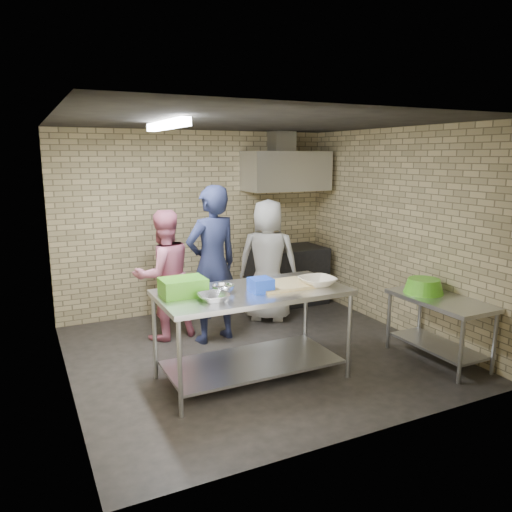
{
  "coord_description": "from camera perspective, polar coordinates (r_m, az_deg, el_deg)",
  "views": [
    {
      "loc": [
        -2.44,
        -5.02,
        2.34
      ],
      "look_at": [
        0.1,
        0.2,
        1.15
      ],
      "focal_mm": 34.6,
      "sensor_mm": 36.0,
      "label": 1
    }
  ],
  "objects": [
    {
      "name": "floor",
      "position": [
        6.05,
        -0.02,
        -11.16
      ],
      "size": [
        4.2,
        4.2,
        0.0
      ],
      "primitive_type": "plane",
      "color": "black",
      "rests_on": "ground"
    },
    {
      "name": "ceiling",
      "position": [
        5.59,
        -0.02,
        15.28
      ],
      "size": [
        4.2,
        4.2,
        0.0
      ],
      "primitive_type": "plane",
      "rotation": [
        3.14,
        0.0,
        0.0
      ],
      "color": "black",
      "rests_on": "ground"
    },
    {
      "name": "back_wall",
      "position": [
        7.5,
        -6.74,
        3.91
      ],
      "size": [
        4.2,
        0.06,
        2.7
      ],
      "primitive_type": "cube",
      "color": "tan",
      "rests_on": "ground"
    },
    {
      "name": "front_wall",
      "position": [
        4.01,
        12.61,
        -3.0
      ],
      "size": [
        4.2,
        0.06,
        2.7
      ],
      "primitive_type": "cube",
      "color": "tan",
      "rests_on": "ground"
    },
    {
      "name": "left_wall",
      "position": [
        5.13,
        -21.64,
        -0.37
      ],
      "size": [
        0.06,
        4.0,
        2.7
      ],
      "primitive_type": "cube",
      "color": "tan",
      "rests_on": "ground"
    },
    {
      "name": "right_wall",
      "position": [
        6.84,
        16.02,
        2.81
      ],
      "size": [
        0.06,
        4.0,
        2.7
      ],
      "primitive_type": "cube",
      "color": "tan",
      "rests_on": "ground"
    },
    {
      "name": "prep_table",
      "position": [
        5.25,
        -0.45,
        -9.08
      ],
      "size": [
        1.95,
        0.98,
        0.98
      ],
      "primitive_type": "cube",
      "color": "silver",
      "rests_on": "floor"
    },
    {
      "name": "side_counter",
      "position": [
        6.1,
        20.32,
        -7.96
      ],
      "size": [
        0.6,
        1.2,
        0.75
      ],
      "primitive_type": "cube",
      "color": "silver",
      "rests_on": "floor"
    },
    {
      "name": "stove",
      "position": [
        7.9,
        3.55,
        -2.28
      ],
      "size": [
        1.2,
        0.7,
        0.9
      ],
      "primitive_type": "cube",
      "color": "black",
      "rests_on": "floor"
    },
    {
      "name": "range_hood",
      "position": [
        7.72,
        3.52,
        9.78
      ],
      "size": [
        1.3,
        0.6,
        0.6
      ],
      "primitive_type": "cube",
      "color": "silver",
      "rests_on": "back_wall"
    },
    {
      "name": "hood_duct",
      "position": [
        7.85,
        3.01,
        13.1
      ],
      "size": [
        0.35,
        0.3,
        0.3
      ],
      "primitive_type": "cube",
      "color": "#A5A8AD",
      "rests_on": "back_wall"
    },
    {
      "name": "wall_shelf",
      "position": [
        8.04,
        4.71,
        8.55
      ],
      "size": [
        0.8,
        0.2,
        0.04
      ],
      "primitive_type": "cube",
      "color": "#3F2B19",
      "rests_on": "back_wall"
    },
    {
      "name": "fluorescent_fixture",
      "position": [
        5.23,
        -10.26,
        14.7
      ],
      "size": [
        0.1,
        1.25,
        0.08
      ],
      "primitive_type": "cube",
      "color": "white",
      "rests_on": "ceiling"
    },
    {
      "name": "green_crate",
      "position": [
        4.93,
        -8.43,
        -3.55
      ],
      "size": [
        0.43,
        0.33,
        0.17
      ],
      "primitive_type": "cube",
      "color": "#429D1D",
      "rests_on": "prep_table"
    },
    {
      "name": "blue_tub",
      "position": [
        5.01,
        0.55,
        -3.38
      ],
      "size": [
        0.22,
        0.22,
        0.14
      ],
      "primitive_type": "cube",
      "color": "blue",
      "rests_on": "prep_table"
    },
    {
      "name": "cutting_board",
      "position": [
        5.23,
        3.11,
        -3.37
      ],
      "size": [
        0.6,
        0.46,
        0.03
      ],
      "primitive_type": "cube",
      "color": "#D9BE7D",
      "rests_on": "prep_table"
    },
    {
      "name": "mixing_bowl_a",
      "position": [
        4.72,
        -4.91,
        -4.79
      ],
      "size": [
        0.31,
        0.31,
        0.07
      ],
      "primitive_type": "imported",
      "rotation": [
        0.0,
        0.0,
        0.02
      ],
      "color": "silver",
      "rests_on": "prep_table"
    },
    {
      "name": "mixing_bowl_b",
      "position": [
        5.01,
        -3.81,
        -3.8
      ],
      "size": [
        0.24,
        0.24,
        0.07
      ],
      "primitive_type": "imported",
      "rotation": [
        0.0,
        0.0,
        0.02
      ],
      "color": "silver",
      "rests_on": "prep_table"
    },
    {
      "name": "ceramic_bowl",
      "position": [
        5.29,
        7.12,
        -2.94
      ],
      "size": [
        0.38,
        0.38,
        0.09
      ],
      "primitive_type": "imported",
      "rotation": [
        0.0,
        0.0,
        0.02
      ],
      "color": "beige",
      "rests_on": "prep_table"
    },
    {
      "name": "green_basin",
      "position": [
        6.12,
        18.81,
        -3.28
      ],
      "size": [
        0.46,
        0.46,
        0.17
      ],
      "primitive_type": null,
      "color": "#59C626",
      "rests_on": "side_counter"
    },
    {
      "name": "bottle_green",
      "position": [
        8.11,
        5.65,
        9.23
      ],
      "size": [
        0.06,
        0.06,
        0.15
      ],
      "primitive_type": "cylinder",
      "color": "green",
      "rests_on": "wall_shelf"
    },
    {
      "name": "man_navy",
      "position": [
        6.2,
        -5.07,
        -0.99
      ],
      "size": [
        0.8,
        0.61,
        1.99
      ],
      "primitive_type": "imported",
      "rotation": [
        0.0,
        0.0,
        3.34
      ],
      "color": "#141833",
      "rests_on": "floor"
    },
    {
      "name": "woman_pink",
      "position": [
        6.42,
        -10.61,
        -2.17
      ],
      "size": [
        0.9,
        0.75,
        1.67
      ],
      "primitive_type": "imported",
      "rotation": [
        0.0,
        0.0,
        3.3
      ],
      "color": "#D6718C",
      "rests_on": "floor"
    },
    {
      "name": "woman_white",
      "position": [
        7.01,
        1.4,
        -0.51
      ],
      "size": [
        1.02,
        0.93,
        1.74
      ],
      "primitive_type": "imported",
      "rotation": [
        0.0,
        0.0,
        2.55
      ],
      "color": "silver",
      "rests_on": "floor"
    }
  ]
}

